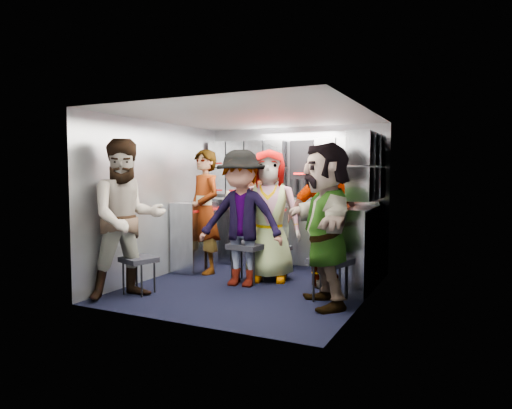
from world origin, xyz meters
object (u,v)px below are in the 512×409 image
at_px(attendant_arc_d, 325,218).
at_px(jump_seat_mid_right, 329,255).
at_px(attendant_arc_b, 241,218).
at_px(attendant_arc_e, 326,224).
at_px(jump_seat_center, 274,250).
at_px(jump_seat_near_right, 330,264).
at_px(attendant_arc_c, 269,215).
at_px(jump_seat_near_left, 139,261).
at_px(attendant_standing, 204,211).
at_px(jump_seat_mid_left, 248,248).
at_px(attendant_arc_a, 127,219).

bearing_deg(attendant_arc_d, jump_seat_mid_right, 48.01).
height_order(jump_seat_mid_right, attendant_arc_b, attendant_arc_b).
relative_size(attendant_arc_d, attendant_arc_e, 0.97).
bearing_deg(jump_seat_center, jump_seat_near_right, -37.94).
relative_size(jump_seat_center, jump_seat_mid_right, 1.04).
xyz_separation_m(jump_seat_mid_right, attendant_arc_c, (-0.75, -0.22, 0.51)).
bearing_deg(jump_seat_mid_right, attendant_arc_e, -75.42).
xyz_separation_m(jump_seat_mid_right, attendant_arc_d, (0.00, -0.18, 0.49)).
relative_size(jump_seat_near_left, attendant_arc_d, 0.27).
bearing_deg(jump_seat_center, jump_seat_near_left, -126.71).
height_order(attendant_standing, attendant_arc_b, attendant_standing).
relative_size(attendant_arc_b, attendant_arc_d, 1.00).
relative_size(jump_seat_center, attendant_arc_b, 0.26).
bearing_deg(jump_seat_mid_left, jump_seat_mid_right, 25.67).
bearing_deg(jump_seat_near_left, attendant_arc_a, -90.00).
xyz_separation_m(attendant_arc_a, attendant_arc_e, (2.10, 0.68, -0.03)).
bearing_deg(jump_seat_near_right, attendant_arc_d, 112.07).
relative_size(jump_seat_near_left, attendant_arc_a, 0.25).
xyz_separation_m(jump_seat_near_right, attendant_arc_b, (-1.21, 0.19, 0.43)).
distance_m(jump_seat_mid_right, jump_seat_near_right, 0.87).
xyz_separation_m(jump_seat_mid_right, attendant_arc_a, (-1.84, -1.68, 0.55)).
height_order(attendant_arc_a, attendant_arc_e, attendant_arc_a).
distance_m(attendant_arc_d, attendant_arc_e, 0.87).
distance_m(jump_seat_near_right, attendant_arc_b, 1.30).
bearing_deg(jump_seat_center, jump_seat_mid_left, -115.42).
xyz_separation_m(jump_seat_mid_left, attendant_arc_b, (0.00, -0.18, 0.40)).
bearing_deg(attendant_arc_d, attendant_arc_e, -114.40).
bearing_deg(jump_seat_mid_right, attendant_standing, -173.36).
height_order(jump_seat_center, jump_seat_mid_right, jump_seat_center).
height_order(attendant_arc_a, attendant_arc_d, attendant_arc_a).
bearing_deg(jump_seat_near_right, jump_seat_near_left, -162.12).
bearing_deg(attendant_arc_e, jump_seat_near_left, -109.58).
bearing_deg(jump_seat_mid_left, attendant_standing, 162.79).
relative_size(attendant_arc_a, attendant_arc_e, 1.03).
bearing_deg(attendant_arc_e, attendant_arc_a, -105.03).
relative_size(jump_seat_mid_left, jump_seat_mid_right, 1.19).
bearing_deg(jump_seat_near_right, jump_seat_mid_right, 107.59).
relative_size(attendant_arc_c, attendant_arc_d, 1.02).
bearing_deg(attendant_arc_c, attendant_standing, 159.87).
distance_m(jump_seat_center, attendant_arc_c, 0.52).
distance_m(jump_seat_near_right, attendant_arc_a, 2.32).
relative_size(attendant_arc_b, attendant_arc_e, 0.98).
relative_size(jump_seat_mid_left, attendant_standing, 0.29).
height_order(jump_seat_center, attendant_arc_b, attendant_arc_b).
distance_m(jump_seat_mid_left, attendant_arc_b, 0.44).
distance_m(jump_seat_near_right, attendant_arc_e, 0.49).
xyz_separation_m(jump_seat_near_left, attendant_arc_d, (1.84, 1.32, 0.47)).
xyz_separation_m(attendant_standing, attendant_arc_d, (1.75, 0.02, -0.02)).
height_order(jump_seat_mid_left, attendant_arc_c, attendant_arc_c).
relative_size(jump_seat_near_left, jump_seat_near_right, 0.93).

